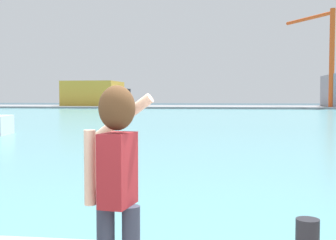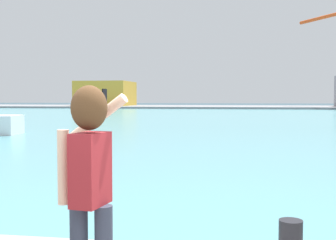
# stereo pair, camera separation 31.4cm
# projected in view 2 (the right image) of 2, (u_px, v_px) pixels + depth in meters

# --- Properties ---
(ground_plane) EXTENTS (220.00, 220.00, 0.00)m
(ground_plane) POSITION_uv_depth(u_px,v_px,m) (236.00, 117.00, 52.22)
(ground_plane) COLOR #334751
(harbor_water) EXTENTS (140.00, 100.00, 0.02)m
(harbor_water) POSITION_uv_depth(u_px,v_px,m) (237.00, 116.00, 54.19)
(harbor_water) COLOR #599EA8
(harbor_water) RESTS_ON ground_plane
(far_shore_dock) EXTENTS (140.00, 20.00, 0.40)m
(far_shore_dock) POSITION_uv_depth(u_px,v_px,m) (238.00, 107.00, 93.59)
(far_shore_dock) COLOR gray
(far_shore_dock) RESTS_ON ground_plane
(person_photographer) EXTENTS (0.53, 0.56, 1.74)m
(person_photographer) POSITION_uv_depth(u_px,v_px,m) (90.00, 173.00, 3.37)
(person_photographer) COLOR #2D3342
(person_photographer) RESTS_ON quay_promenade
(warehouse_left) EXTENTS (11.36, 12.10, 5.41)m
(warehouse_left) POSITION_uv_depth(u_px,v_px,m) (106.00, 94.00, 99.46)
(warehouse_left) COLOR gold
(warehouse_left) RESTS_ON far_shore_dock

